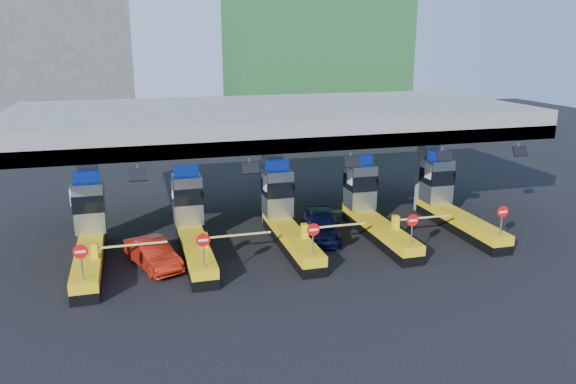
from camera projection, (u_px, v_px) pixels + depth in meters
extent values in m
plane|color=black|center=(286.00, 242.00, 30.36)|extent=(120.00, 120.00, 0.00)
cube|color=slate|center=(272.00, 119.00, 31.48)|extent=(28.00, 12.00, 1.50)
cube|color=#4C4C49|center=(301.00, 144.00, 26.30)|extent=(28.00, 0.60, 0.70)
cube|color=slate|center=(90.00, 192.00, 29.80)|extent=(1.00, 1.00, 5.50)
cube|color=slate|center=(272.00, 180.00, 32.42)|extent=(1.00, 1.00, 5.50)
cube|color=slate|center=(427.00, 169.00, 35.03)|extent=(1.00, 1.00, 5.50)
cylinder|color=slate|center=(137.00, 166.00, 24.50)|extent=(0.06, 0.06, 0.50)
cube|color=black|center=(138.00, 175.00, 24.41)|extent=(0.80, 0.38, 0.54)
cylinder|color=slate|center=(249.00, 160.00, 25.81)|extent=(0.06, 0.06, 0.50)
cube|color=black|center=(250.00, 168.00, 25.72)|extent=(0.80, 0.38, 0.54)
cylinder|color=slate|center=(351.00, 154.00, 27.12)|extent=(0.06, 0.06, 0.50)
cube|color=black|center=(352.00, 162.00, 27.02)|extent=(0.80, 0.38, 0.54)
cylinder|color=slate|center=(443.00, 148.00, 28.42)|extent=(0.06, 0.06, 0.50)
cube|color=black|center=(444.00, 156.00, 28.33)|extent=(0.80, 0.38, 0.54)
cylinder|color=slate|center=(518.00, 144.00, 29.60)|extent=(0.06, 0.06, 0.50)
cube|color=black|center=(520.00, 151.00, 29.51)|extent=(0.80, 0.38, 0.54)
cube|color=black|center=(90.00, 264.00, 26.76)|extent=(1.20, 8.00, 0.50)
cube|color=#E5B70C|center=(89.00, 254.00, 26.62)|extent=(1.20, 8.00, 0.50)
cube|color=#9EA3A8|center=(89.00, 206.00, 28.81)|extent=(1.50, 1.50, 2.60)
cube|color=black|center=(89.00, 201.00, 28.71)|extent=(1.56, 1.56, 0.90)
cube|color=#0C2DBF|center=(86.00, 177.00, 28.39)|extent=(1.30, 0.35, 0.55)
cube|color=white|center=(71.00, 196.00, 28.13)|extent=(0.06, 0.70, 0.90)
cylinder|color=slate|center=(82.00, 265.00, 23.04)|extent=(0.07, 0.07, 1.30)
cylinder|color=red|center=(80.00, 252.00, 22.86)|extent=(0.60, 0.04, 0.60)
cube|color=white|center=(80.00, 252.00, 22.83)|extent=(0.42, 0.02, 0.10)
cube|color=#E5B70C|center=(94.00, 250.00, 25.44)|extent=(0.30, 0.35, 0.70)
cube|color=white|center=(132.00, 245.00, 25.85)|extent=(3.20, 0.08, 0.08)
cube|color=black|center=(195.00, 253.00, 28.06)|extent=(1.20, 8.00, 0.50)
cube|color=#E5B70C|center=(195.00, 244.00, 27.93)|extent=(1.20, 8.00, 0.50)
cube|color=#9EA3A8|center=(187.00, 199.00, 30.11)|extent=(1.50, 1.50, 2.60)
cube|color=black|center=(187.00, 194.00, 30.02)|extent=(1.56, 1.56, 0.90)
cube|color=#0C2DBF|center=(186.00, 170.00, 29.69)|extent=(1.30, 0.35, 0.55)
cube|color=white|center=(172.00, 189.00, 29.44)|extent=(0.06, 0.70, 0.90)
cylinder|color=slate|center=(204.00, 253.00, 24.35)|extent=(0.07, 0.07, 1.30)
cylinder|color=red|center=(203.00, 240.00, 24.16)|extent=(0.60, 0.04, 0.60)
cube|color=white|center=(203.00, 240.00, 24.14)|extent=(0.42, 0.02, 0.10)
cube|color=#E5B70C|center=(205.00, 240.00, 26.75)|extent=(0.30, 0.35, 0.70)
cube|color=white|center=(239.00, 235.00, 27.15)|extent=(3.20, 0.08, 0.08)
cube|color=black|center=(291.00, 244.00, 29.37)|extent=(1.20, 8.00, 0.50)
cube|color=#E5B70C|center=(291.00, 235.00, 29.24)|extent=(1.20, 8.00, 0.50)
cube|color=#9EA3A8|center=(277.00, 192.00, 31.42)|extent=(1.50, 1.50, 2.60)
cube|color=black|center=(278.00, 187.00, 31.32)|extent=(1.56, 1.56, 0.90)
cube|color=#0C2DBF|center=(277.00, 165.00, 31.00)|extent=(1.30, 0.35, 0.55)
cube|color=white|center=(265.00, 182.00, 30.75)|extent=(0.06, 0.70, 0.90)
cylinder|color=slate|center=(313.00, 242.00, 25.66)|extent=(0.07, 0.07, 1.30)
cylinder|color=red|center=(313.00, 230.00, 25.47)|extent=(0.60, 0.04, 0.60)
cube|color=white|center=(313.00, 230.00, 25.45)|extent=(0.42, 0.02, 0.10)
cube|color=#E5B70C|center=(305.00, 231.00, 28.06)|extent=(0.30, 0.35, 0.70)
cube|color=white|center=(336.00, 226.00, 28.46)|extent=(3.20, 0.08, 0.08)
cube|color=black|center=(379.00, 235.00, 30.68)|extent=(1.20, 8.00, 0.50)
cube|color=#E5B70C|center=(379.00, 226.00, 30.54)|extent=(1.20, 8.00, 0.50)
cube|color=#9EA3A8|center=(360.00, 186.00, 32.73)|extent=(1.50, 1.50, 2.60)
cube|color=black|center=(361.00, 181.00, 32.63)|extent=(1.56, 1.56, 0.90)
cube|color=#0C2DBF|center=(361.00, 160.00, 32.31)|extent=(1.30, 0.35, 0.55)
cube|color=white|center=(350.00, 177.00, 32.06)|extent=(0.06, 0.70, 0.90)
cylinder|color=slate|center=(412.00, 232.00, 26.96)|extent=(0.07, 0.07, 1.30)
cylinder|color=red|center=(413.00, 220.00, 26.78)|extent=(0.60, 0.04, 0.60)
cube|color=white|center=(413.00, 220.00, 26.75)|extent=(0.42, 0.02, 0.10)
cube|color=#E5B70C|center=(396.00, 222.00, 29.36)|extent=(0.30, 0.35, 0.70)
cube|color=white|center=(424.00, 218.00, 29.77)|extent=(3.20, 0.08, 0.08)
cube|color=black|center=(459.00, 227.00, 31.98)|extent=(1.20, 8.00, 0.50)
cube|color=#E5B70C|center=(460.00, 219.00, 31.85)|extent=(1.20, 8.00, 0.50)
cube|color=#9EA3A8|center=(437.00, 180.00, 34.04)|extent=(1.50, 1.50, 2.60)
cube|color=black|center=(437.00, 176.00, 33.94)|extent=(1.56, 1.56, 0.90)
cube|color=#0C2DBF|center=(438.00, 155.00, 33.62)|extent=(1.30, 0.35, 0.55)
cube|color=white|center=(428.00, 171.00, 33.36)|extent=(0.06, 0.70, 0.90)
cylinder|color=slate|center=(501.00, 223.00, 28.27)|extent=(0.07, 0.07, 1.30)
cylinder|color=red|center=(503.00, 212.00, 28.08)|extent=(0.60, 0.04, 0.60)
cube|color=white|center=(503.00, 212.00, 28.06)|extent=(0.42, 0.02, 0.10)
cube|color=#E5B70C|center=(479.00, 214.00, 30.67)|extent=(0.30, 0.35, 0.70)
cube|color=white|center=(505.00, 210.00, 31.07)|extent=(3.20, 0.08, 0.08)
cube|color=#1E5926|center=(314.00, 5.00, 59.46)|extent=(18.00, 12.00, 28.00)
cube|color=#4C4C49|center=(61.00, 54.00, 57.71)|extent=(14.00, 10.00, 18.00)
imported|color=black|center=(321.00, 224.00, 30.77)|extent=(3.01, 5.02, 1.60)
imported|color=#A81B0C|center=(153.00, 254.00, 26.87)|extent=(2.76, 4.30, 1.34)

